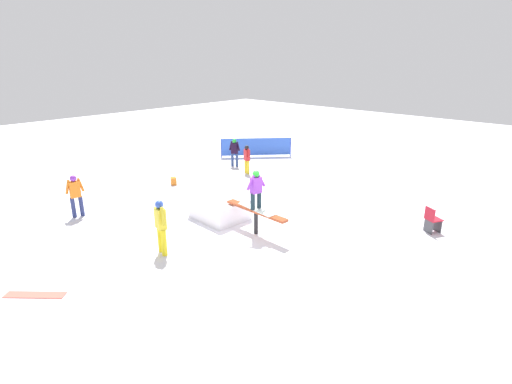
{
  "coord_description": "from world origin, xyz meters",
  "views": [
    {
      "loc": [
        8.24,
        -8.8,
        5.62
      ],
      "look_at": [
        0.0,
        0.0,
        1.45
      ],
      "focal_mm": 28.0,
      "sensor_mm": 36.0,
      "label": 1
    }
  ],
  "objects": [
    {
      "name": "bystander_red",
      "position": [
        -5.15,
        4.84,
        0.8
      ],
      "size": [
        0.6,
        0.3,
        1.42
      ],
      "rotation": [
        0.0,
        0.0,
        2.79
      ],
      "color": "yellow",
      "rests_on": "ground"
    },
    {
      "name": "safety_fence",
      "position": [
        -7.11,
        7.61,
        0.6
      ],
      "size": [
        2.73,
        3.03,
        1.1
      ],
      "rotation": [
        0.0,
        0.0,
        3.98
      ],
      "color": "blue",
      "rests_on": "ground"
    },
    {
      "name": "main_rider_on_rail",
      "position": [
        0.0,
        0.0,
        1.5
      ],
      "size": [
        1.58,
        0.78,
        1.32
      ],
      "rotation": [
        0.0,
        0.0,
        -0.12
      ],
      "color": "silver",
      "rests_on": "rail_feature"
    },
    {
      "name": "backpack_on_snow",
      "position": [
        -6.32,
        1.26,
        0.17
      ],
      "size": [
        0.36,
        0.33,
        0.34
      ],
      "primitive_type": "cube",
      "rotation": [
        0.0,
        0.0,
        5.85
      ],
      "color": "orange",
      "rests_on": "ground"
    },
    {
      "name": "bystander_yellow",
      "position": [
        -1.06,
        -2.92,
        0.94
      ],
      "size": [
        0.68,
        0.31,
        1.68
      ],
      "rotation": [
        0.0,
        0.0,
        6.05
      ],
      "color": "yellow",
      "rests_on": "ground"
    },
    {
      "name": "bystander_orange",
      "position": [
        -5.75,
        -3.37,
        0.88
      ],
      "size": [
        0.29,
        0.66,
        1.57
      ],
      "rotation": [
        0.0,
        0.0,
        4.51
      ],
      "color": "navy",
      "rests_on": "ground"
    },
    {
      "name": "snow_kicker_ramp",
      "position": [
        -1.86,
        0.07,
        0.36
      ],
      "size": [
        1.86,
        1.57,
        0.72
      ],
      "primitive_type": "cube",
      "rotation": [
        0.0,
        0.0,
        -0.04
      ],
      "color": "white",
      "rests_on": "ground"
    },
    {
      "name": "folding_chair",
      "position": [
        4.19,
        4.07,
        0.41
      ],
      "size": [
        0.6,
        0.6,
        0.88
      ],
      "rotation": [
        0.0,
        0.0,
        2.64
      ],
      "color": "#3F3F44",
      "rests_on": "ground"
    },
    {
      "name": "ground_plane",
      "position": [
        0.0,
        0.0,
        0.0
      ],
      "size": [
        60.0,
        60.0,
        0.0
      ],
      "primitive_type": "plane",
      "color": "white"
    },
    {
      "name": "rail_feature",
      "position": [
        0.0,
        0.0,
        0.72
      ],
      "size": [
        2.57,
        0.38,
        0.85
      ],
      "rotation": [
        0.0,
        0.0,
        -0.04
      ],
      "color": "black",
      "rests_on": "ground"
    },
    {
      "name": "bystander_black",
      "position": [
        -6.56,
        5.35,
        0.82
      ],
      "size": [
        0.6,
        0.33,
        1.46
      ],
      "rotation": [
        0.0,
        0.0,
        3.55
      ],
      "color": "navy",
      "rests_on": "ground"
    },
    {
      "name": "loose_snowboard_white",
      "position": [
        -3.71,
        3.43,
        0.01
      ],
      "size": [
        0.63,
        1.47,
        0.02
      ],
      "primitive_type": "cube",
      "rotation": [
        0.0,
        0.0,
        1.82
      ],
      "color": "white",
      "rests_on": "ground"
    },
    {
      "name": "loose_snowboard_coral",
      "position": [
        -1.51,
        -6.35,
        0.01
      ],
      "size": [
        1.29,
        1.19,
        0.02
      ],
      "primitive_type": "cube",
      "rotation": [
        0.0,
        0.0,
        3.87
      ],
      "color": "#F26758",
      "rests_on": "ground"
    }
  ]
}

